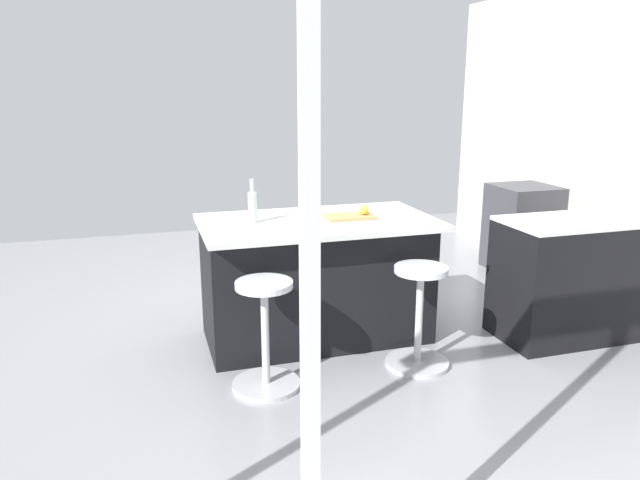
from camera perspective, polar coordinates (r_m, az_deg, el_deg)
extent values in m
plane|color=gray|center=(4.89, 0.10, -8.13)|extent=(7.25, 7.25, 0.00)
cube|color=silver|center=(1.77, -1.00, -0.98)|extent=(0.05, 0.06, 2.61)
cube|color=beige|center=(5.98, 26.92, 8.54)|extent=(0.12, 5.35, 2.84)
cube|color=#38383D|center=(6.55, 18.66, 1.06)|extent=(0.60, 0.60, 0.89)
cube|color=black|center=(6.32, 20.21, 0.04)|extent=(0.44, 0.01, 0.32)
cube|color=black|center=(4.53, -0.37, -3.96)|extent=(1.64, 0.77, 0.90)
cube|color=silver|center=(4.36, -0.19, 1.69)|extent=(1.70, 0.97, 0.04)
cylinder|color=#B7B7BC|center=(4.30, 9.20, -11.44)|extent=(0.44, 0.44, 0.03)
cylinder|color=#B7B7BC|center=(4.17, 9.39, -7.34)|extent=(0.05, 0.05, 0.65)
cylinder|color=silver|center=(4.05, 9.59, -2.79)|extent=(0.36, 0.36, 0.04)
cylinder|color=#B7B7BC|center=(3.99, -5.11, -13.50)|extent=(0.44, 0.44, 0.03)
cylinder|color=#B7B7BC|center=(3.84, -5.23, -9.14)|extent=(0.05, 0.05, 0.65)
cylinder|color=silver|center=(3.72, -5.35, -4.25)|extent=(0.36, 0.36, 0.04)
cube|color=tan|center=(4.41, 2.79, 2.24)|extent=(0.36, 0.24, 0.02)
sphere|color=gold|center=(4.43, 4.21, 2.87)|extent=(0.07, 0.07, 0.07)
cylinder|color=silver|center=(4.26, -6.42, 3.08)|extent=(0.06, 0.06, 0.22)
cylinder|color=silver|center=(4.23, -6.48, 5.08)|extent=(0.03, 0.03, 0.08)
cylinder|color=#B7B7BC|center=(4.22, -6.50, 5.68)|extent=(0.03, 0.03, 0.02)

